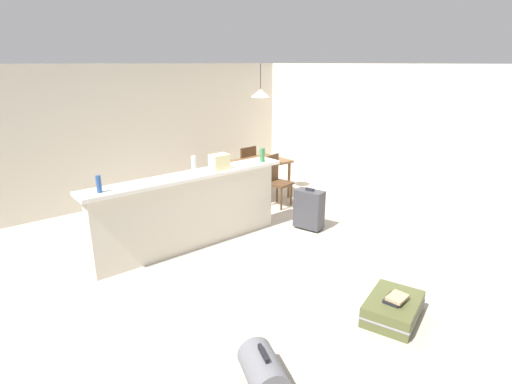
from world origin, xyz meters
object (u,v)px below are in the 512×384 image
(bottle_blue, at_px, (99,184))
(dining_chair_far_side, at_px, (245,167))
(dining_table, at_px, (258,166))
(book_stack, at_px, (396,299))
(grocery_bag, at_px, (219,162))
(suitcase_upright_charcoal, at_px, (309,209))
(dining_chair_near_partition, at_px, (276,178))
(suitcase_flat_olive, at_px, (393,308))
(pendant_lamp, at_px, (260,93))
(bottle_clear, at_px, (194,166))
(duffel_bag_grey, at_px, (263,371))
(bottle_green, at_px, (262,155))

(bottle_blue, height_order, dining_chair_far_side, bottle_blue)
(dining_table, relative_size, book_stack, 4.31)
(grocery_bag, height_order, suitcase_upright_charcoal, grocery_bag)
(dining_chair_near_partition, bearing_deg, grocery_bag, -158.86)
(grocery_bag, distance_m, suitcase_flat_olive, 2.94)
(grocery_bag, relative_size, pendant_lamp, 0.41)
(bottle_clear, relative_size, duffel_bag_grey, 0.47)
(bottle_clear, distance_m, pendant_lamp, 2.62)
(pendant_lamp, distance_m, book_stack, 4.58)
(grocery_bag, xyz_separation_m, dining_table, (1.67, 1.15, -0.54))
(dining_chair_near_partition, height_order, book_stack, dining_chair_near_partition)
(dining_chair_far_side, height_order, duffel_bag_grey, dining_chair_far_side)
(bottle_green, height_order, pendant_lamp, pendant_lamp)
(grocery_bag, bearing_deg, pendant_lamp, 34.32)
(dining_chair_far_side, xyz_separation_m, suitcase_flat_olive, (-1.49, -4.38, -0.41))
(suitcase_flat_olive, bearing_deg, grocery_bag, 95.25)
(dining_chair_near_partition, distance_m, pendant_lamp, 1.58)
(bottle_clear, xyz_separation_m, book_stack, (0.65, -2.74, -0.95))
(suitcase_upright_charcoal, distance_m, book_stack, 2.48)
(bottle_clear, distance_m, bottle_green, 1.21)
(bottle_green, bearing_deg, book_stack, -101.50)
(grocery_bag, bearing_deg, dining_chair_far_side, 43.53)
(pendant_lamp, height_order, suitcase_upright_charcoal, pendant_lamp)
(grocery_bag, height_order, book_stack, grocery_bag)
(bottle_green, xyz_separation_m, suitcase_flat_olive, (-0.53, -2.71, -1.07))
(bottle_blue, height_order, suitcase_flat_olive, bottle_blue)
(dining_table, relative_size, suitcase_upright_charcoal, 1.64)
(dining_table, relative_size, dining_chair_near_partition, 1.18)
(dining_table, bearing_deg, bottle_green, -127.37)
(dining_chair_near_partition, bearing_deg, pendant_lamp, 79.61)
(pendant_lamp, relative_size, suitcase_flat_olive, 0.71)
(bottle_clear, relative_size, pendant_lamp, 0.41)
(dining_chair_far_side, xyz_separation_m, suitcase_upright_charcoal, (-0.43, -2.18, -0.19))
(bottle_clear, relative_size, suitcase_upright_charcoal, 0.39)
(bottle_green, bearing_deg, dining_table, 52.63)
(dining_table, distance_m, dining_chair_near_partition, 0.53)
(dining_chair_near_partition, bearing_deg, bottle_clear, -162.51)
(grocery_bag, bearing_deg, suitcase_flat_olive, -84.75)
(bottle_clear, height_order, dining_table, bottle_clear)
(bottle_clear, bearing_deg, suitcase_upright_charcoal, -16.27)
(dining_chair_far_side, bearing_deg, bottle_green, -119.98)
(duffel_bag_grey, bearing_deg, bottle_clear, 69.51)
(bottle_blue, xyz_separation_m, suitcase_upright_charcoal, (2.99, -0.54, -0.85))
(dining_table, xyz_separation_m, dining_chair_far_side, (0.08, 0.51, -0.13))
(bottle_blue, relative_size, grocery_bag, 0.78)
(bottle_blue, xyz_separation_m, duffel_bag_grey, (0.29, -2.60, -1.03))
(dining_table, height_order, book_stack, dining_table)
(bottle_blue, relative_size, suitcase_upright_charcoal, 0.30)
(pendant_lamp, distance_m, duffel_bag_grey, 5.25)
(bottle_clear, relative_size, suitcase_flat_olive, 0.29)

